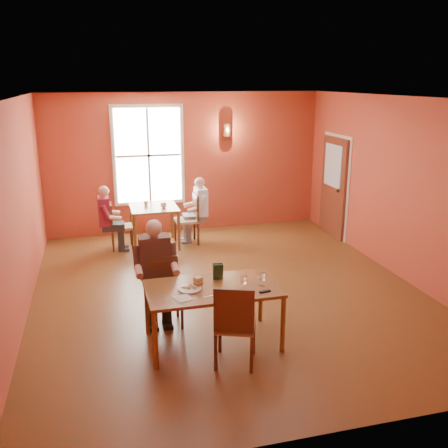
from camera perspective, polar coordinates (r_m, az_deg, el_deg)
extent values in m
cube|color=brown|center=(8.08, 0.36, -7.56)|extent=(6.00, 7.00, 0.01)
cube|color=brown|center=(10.95, -4.41, 6.97)|extent=(6.00, 0.04, 3.00)
cube|color=brown|center=(4.47, 12.20, -7.36)|extent=(6.00, 0.04, 3.00)
cube|color=brown|center=(7.43, -22.59, 1.27)|extent=(0.04, 7.00, 3.00)
cube|color=brown|center=(8.84, 19.56, 3.83)|extent=(0.04, 7.00, 3.00)
cube|color=white|center=(7.39, 0.41, 14.24)|extent=(6.00, 7.00, 0.04)
cube|color=white|center=(10.76, -8.62, 7.75)|extent=(1.36, 0.10, 1.96)
cube|color=maroon|center=(10.84, 12.35, 4.12)|extent=(0.12, 1.04, 2.10)
cylinder|color=brown|center=(10.95, 0.32, 10.72)|extent=(0.16, 0.16, 0.28)
cylinder|color=silver|center=(6.19, -3.94, -7.32)|extent=(0.34, 0.34, 0.04)
cube|color=tan|center=(6.25, -2.97, -6.71)|extent=(0.12, 0.12, 0.11)
cube|color=#1B371F|center=(6.45, -0.69, -5.44)|extent=(0.13, 0.08, 0.21)
cube|color=silver|center=(6.01, -1.47, -8.20)|extent=(0.22, 0.07, 0.00)
cube|color=silver|center=(5.96, -4.71, -8.48)|extent=(0.24, 0.24, 0.01)
cube|color=black|center=(6.13, 4.69, -7.69)|extent=(0.15, 0.06, 0.02)
imported|color=white|center=(9.91, -6.93, 2.13)|extent=(0.14, 0.14, 0.09)
imported|color=silver|center=(10.11, -8.91, 2.33)|extent=(0.13, 0.13, 0.09)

